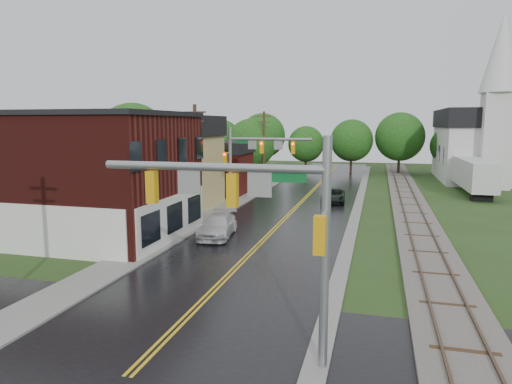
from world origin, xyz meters
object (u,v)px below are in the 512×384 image
at_px(utility_pole_b, 196,160).
at_px(semi_trailer, 474,174).
at_px(traffic_signal_far, 254,153).
at_px(pickup_white, 218,226).
at_px(tree_left_a, 53,152).
at_px(tree_left_c, 199,149).
at_px(church, 483,137).
at_px(traffic_signal_near, 256,208).
at_px(utility_pole_c, 264,146).
at_px(brick_building, 77,174).
at_px(tree_left_b, 134,141).
at_px(tree_left_e, 252,145).
at_px(suv_dark, 333,196).

relative_size(utility_pole_b, semi_trailer, 0.77).
bearing_deg(traffic_signal_far, pickup_white, -88.47).
xyz_separation_m(tree_left_a, tree_left_c, (6.00, 18.00, -0.60)).
xyz_separation_m(church, pickup_white, (-23.20, -36.80, -5.12)).
relative_size(traffic_signal_near, utility_pole_c, 0.82).
xyz_separation_m(brick_building, pickup_white, (9.28, 1.93, -3.43)).
bearing_deg(traffic_signal_near, tree_left_b, 125.49).
bearing_deg(pickup_white, tree_left_b, 127.50).
relative_size(traffic_signal_far, tree_left_e, 0.90).
xyz_separation_m(traffic_signal_far, tree_left_a, (-16.38, -5.10, 0.14)).
xyz_separation_m(brick_building, traffic_signal_near, (15.96, -13.00, 0.82)).
relative_size(traffic_signal_near, tree_left_e, 0.90).
height_order(brick_building, utility_pole_c, utility_pole_c).
height_order(church, traffic_signal_far, church).
distance_m(brick_building, tree_left_a, 10.14).
xyz_separation_m(tree_left_b, tree_left_c, (4.00, 8.00, -1.21)).
bearing_deg(tree_left_c, church, 22.24).
height_order(suv_dark, pickup_white, pickup_white).
xyz_separation_m(utility_pole_b, suv_dark, (9.79, 10.34, -4.06)).
distance_m(brick_building, utility_pole_c, 29.56).
bearing_deg(suv_dark, traffic_signal_near, -92.55).
bearing_deg(tree_left_b, semi_trailer, 15.34).
bearing_deg(utility_pole_c, tree_left_b, -132.39).
height_order(brick_building, tree_left_b, tree_left_b).
distance_m(church, traffic_signal_far, 35.59).
xyz_separation_m(tree_left_b, pickup_white, (14.65, -14.96, -5.00)).
distance_m(tree_left_a, semi_trailer, 41.77).
bearing_deg(church, brick_building, -129.98).
height_order(traffic_signal_far, pickup_white, traffic_signal_far).
height_order(traffic_signal_near, semi_trailer, traffic_signal_near).
bearing_deg(tree_left_a, brick_building, -43.13).
height_order(church, tree_left_c, church).
bearing_deg(traffic_signal_near, tree_left_c, 114.56).
distance_m(traffic_signal_near, traffic_signal_far, 25.94).
relative_size(brick_building, pickup_white, 2.88).
xyz_separation_m(traffic_signal_near, tree_left_a, (-23.32, 19.90, 0.15)).
bearing_deg(tree_left_e, brick_building, -96.71).
distance_m(utility_pole_b, tree_left_e, 23.99).
xyz_separation_m(church, utility_pole_c, (-26.80, -9.74, -1.11)).
bearing_deg(church, tree_left_e, -164.80).
xyz_separation_m(traffic_signal_near, pickup_white, (-6.67, 14.93, -4.25)).
xyz_separation_m(tree_left_e, pickup_white, (5.65, -28.96, -4.09)).
height_order(brick_building, traffic_signal_near, brick_building).
bearing_deg(traffic_signal_near, tree_left_e, 105.68).
relative_size(traffic_signal_far, suv_dark, 1.55).
distance_m(utility_pole_b, suv_dark, 14.81).
bearing_deg(utility_pole_c, traffic_signal_near, -76.26).
height_order(tree_left_a, semi_trailer, tree_left_a).
relative_size(church, traffic_signal_far, 2.72).
distance_m(church, utility_pole_b, 41.55).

